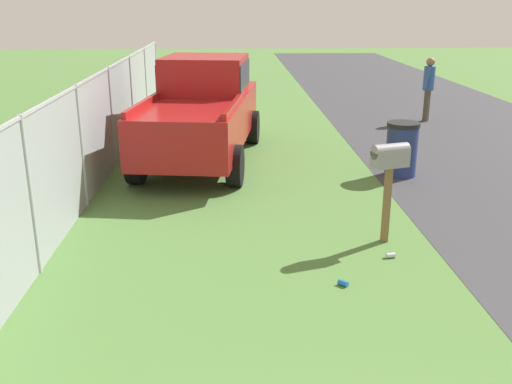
{
  "coord_description": "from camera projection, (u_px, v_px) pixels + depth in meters",
  "views": [
    {
      "loc": [
        -1.53,
        0.86,
        3.2
      ],
      "look_at": [
        4.91,
        0.59,
        1.07
      ],
      "focal_mm": 40.77,
      "sensor_mm": 36.0,
      "label": 1
    }
  ],
  "objects": [
    {
      "name": "mailbox",
      "position": [
        390.0,
        164.0,
        7.76
      ],
      "size": [
        0.34,
        0.54,
        1.39
      ],
      "rotation": [
        0.0,
        0.0,
        0.3
      ],
      "color": "brown",
      "rests_on": "ground"
    },
    {
      "name": "pickup_truck",
      "position": [
        202.0,
        107.0,
        12.0
      ],
      "size": [
        5.27,
        2.6,
        2.09
      ],
      "rotation": [
        0.0,
        0.0,
        -0.13
      ],
      "color": "maroon",
      "rests_on": "ground"
    },
    {
      "name": "trash_bin",
      "position": [
        402.0,
        149.0,
        10.98
      ],
      "size": [
        0.61,
        0.61,
        1.03
      ],
      "color": "navy",
      "rests_on": "ground"
    },
    {
      "name": "pedestrian",
      "position": [
        429.0,
        85.0,
        15.84
      ],
      "size": [
        0.43,
        0.39,
        1.73
      ],
      "rotation": [
        0.0,
        0.0,
        1.01
      ],
      "color": "#4C4238",
      "rests_on": "ground"
    },
    {
      "name": "fence_section",
      "position": [
        98.0,
        126.0,
        10.37
      ],
      "size": [
        17.43,
        0.07,
        1.97
      ],
      "color": "#9EA3A8",
      "rests_on": "ground"
    },
    {
      "name": "litter_can_near_hydrant",
      "position": [
        391.0,
        255.0,
        7.57
      ],
      "size": [
        0.09,
        0.13,
        0.07
      ],
      "primitive_type": "cylinder",
      "rotation": [
        0.0,
        1.57,
        4.9
      ],
      "color": "silver",
      "rests_on": "ground"
    },
    {
      "name": "litter_can_far_scatter",
      "position": [
        343.0,
        283.0,
        6.83
      ],
      "size": [
        0.13,
        0.13,
        0.07
      ],
      "primitive_type": "cylinder",
      "rotation": [
        0.0,
        1.57,
        3.95
      ],
      "color": "blue",
      "rests_on": "ground"
    }
  ]
}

